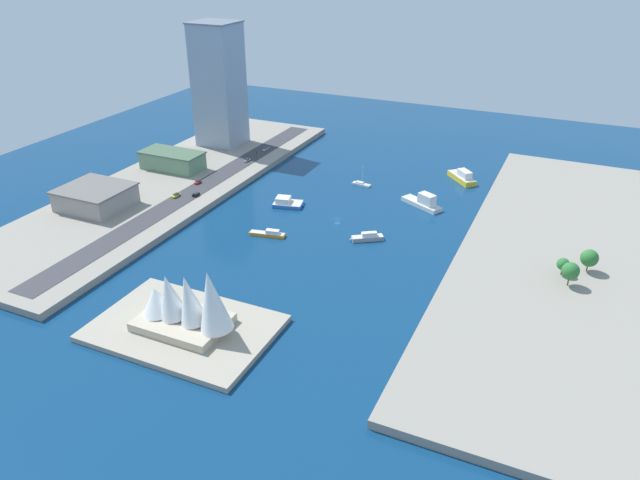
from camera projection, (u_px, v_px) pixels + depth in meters
ground_plane at (337, 218)px, 281.29m from camera, size 440.00×440.00×0.00m
quay_west at (550, 256)px, 245.46m from camera, size 70.00×240.00×3.06m
quay_east at (172, 184)px, 315.72m from camera, size 70.00×240.00×3.06m
peninsula_point at (184, 328)px, 201.58m from camera, size 60.59×41.18×2.00m
road_strip at (202, 187)px, 307.94m from camera, size 12.34×228.00×0.15m
sailboat_small_white at (361, 184)px, 317.55m from camera, size 11.07×4.47×10.80m
catamaran_blue at (287, 203)px, 293.59m from camera, size 16.24×11.95×4.37m
yacht_sleek_gray at (367, 237)px, 260.71m from camera, size 14.18×10.84×3.74m
ferry_white_commuter at (423, 202)px, 291.93m from camera, size 22.57×15.85×7.34m
water_taxi_orange at (268, 234)px, 264.46m from camera, size 17.13×6.28×3.15m
ferry_yellow_fast at (462, 177)px, 322.48m from camera, size 18.22×19.07×6.65m
terminal_long_green at (172, 160)px, 329.36m from camera, size 34.76×17.05×9.82m
carpark_squat_concrete at (96, 197)px, 283.36m from camera, size 30.91×28.08×10.00m
tower_tall_glass at (219, 85)px, 355.46m from camera, size 25.59×24.27×71.71m
pickup_red at (198, 182)px, 311.30m from camera, size 1.92×4.27×1.65m
sedan_silver at (247, 160)px, 341.43m from camera, size 2.04×4.82×1.56m
suv_black at (196, 194)px, 296.69m from camera, size 2.05×4.38×1.66m
taxi_yellow_cab at (176, 195)px, 295.54m from camera, size 1.97×5.16×1.70m
van_white at (266, 149)px, 359.12m from camera, size 1.95×5.01×1.44m
traffic_light_waterfront at (257, 155)px, 338.72m from camera, size 0.36×0.36×6.50m
opera_landmark at (186, 304)px, 196.10m from camera, size 35.66×20.55×24.17m
park_tree_cluster at (578, 264)px, 224.69m from camera, size 14.52×20.75×9.46m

